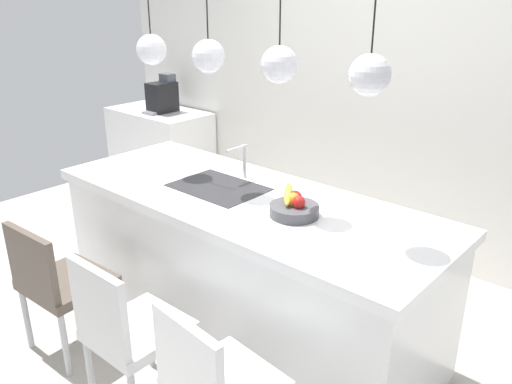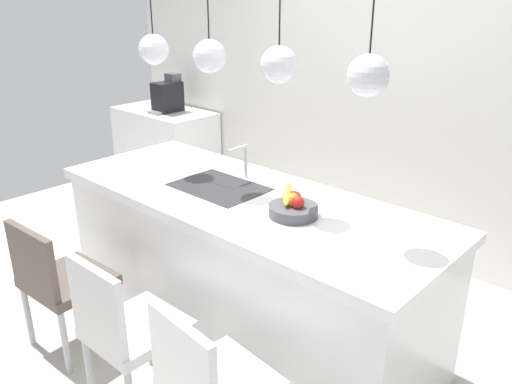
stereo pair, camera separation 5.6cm
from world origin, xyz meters
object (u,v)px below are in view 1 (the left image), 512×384
object	(u,v)px
chair_middle	(127,328)
chair_far	(214,384)
fruit_bowl	(294,207)
chair_near	(57,280)
coffee_machine	(162,96)

from	to	relation	value
chair_middle	chair_far	distance (m)	0.61
fruit_bowl	chair_near	size ratio (longest dim) A/B	0.32
fruit_bowl	chair_middle	world-z (taller)	fruit_bowl
chair_near	chair_far	distance (m)	1.29
coffee_machine	chair_far	world-z (taller)	coffee_machine
chair_middle	fruit_bowl	bearing A→B (deg)	67.55
chair_near	chair_middle	bearing A→B (deg)	-0.54
coffee_machine	chair_near	xyz separation A→B (m)	(1.67, -2.17, -0.53)
fruit_bowl	coffee_machine	distance (m)	3.01
chair_near	chair_far	world-z (taller)	chair_far
coffee_machine	chair_far	xyz separation A→B (m)	(2.96, -2.16, -0.52)
chair_middle	chair_far	world-z (taller)	chair_middle
fruit_bowl	chair_middle	bearing A→B (deg)	-112.45
fruit_bowl	chair_far	bearing A→B (deg)	-73.63
fruit_bowl	coffee_machine	bearing A→B (deg)	154.22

